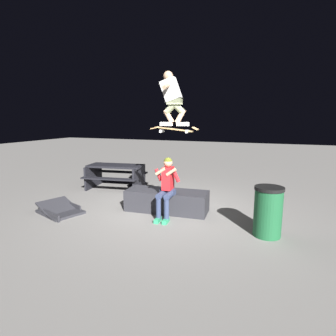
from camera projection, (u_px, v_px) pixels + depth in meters
name	position (u px, v px, depth m)	size (l,w,h in m)	color
ground_plane	(167.00, 210.00, 6.66)	(40.00, 40.00, 0.00)	slate
ledge_box_main	(167.00, 201.00, 6.58)	(1.93, 0.68, 0.50)	#28282D
person_sitting_on_ledge	(167.00, 185.00, 6.08)	(0.59, 0.76, 1.33)	#2D3856
skateboard	(174.00, 129.00, 5.86)	(1.03, 0.29, 0.13)	#AD8451
skater_airborne	(172.00, 96.00, 5.75)	(0.63, 0.89, 1.12)	white
kicker_ramp	(60.00, 211.00, 6.47)	(1.17, 1.03, 0.33)	#28282D
picnic_table_back	(116.00, 173.00, 8.69)	(1.88, 1.58, 0.75)	black
trash_bin	(268.00, 211.00, 5.14)	(0.53, 0.53, 0.95)	#19512D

